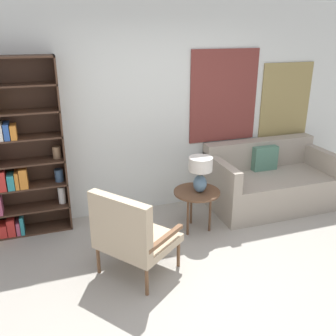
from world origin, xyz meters
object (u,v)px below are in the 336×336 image
side_table (197,195)px  table_lamp (200,170)px  bookshelf (7,157)px  armchair (130,233)px  couch (269,183)px

side_table → table_lamp: size_ratio=1.28×
bookshelf → table_lamp: size_ratio=4.78×
armchair → couch: bearing=23.8°
bookshelf → couch: 3.40m
bookshelf → armchair: bearing=-49.2°
bookshelf → armchair: size_ratio=2.23×
armchair → couch: armchair is taller
couch → table_lamp: (-1.22, -0.37, 0.47)m
armchair → table_lamp: size_ratio=2.14×
side_table → armchair: bearing=-146.8°
bookshelf → side_table: (2.08, -0.63, -0.51)m
couch → table_lamp: bearing=-163.2°
bookshelf → table_lamp: bookshelf is taller
armchair → side_table: bearing=33.2°
side_table → bookshelf: bearing=163.0°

